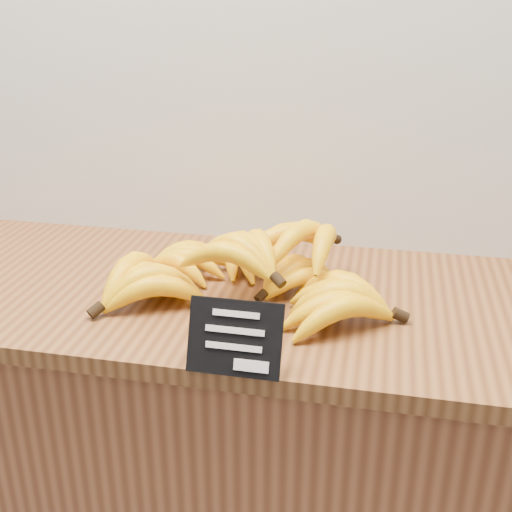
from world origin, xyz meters
name	(u,v)px	position (x,y,z in m)	size (l,w,h in m)	color
counter	(261,498)	(0.19, 2.75, 0.45)	(1.37, 0.50, 0.90)	#955330
counter_top	(262,299)	(0.19, 2.75, 0.92)	(1.51, 0.54, 0.03)	brown
chalkboard_sign	(235,338)	(0.20, 2.50, 0.98)	(0.13, 0.01, 0.11)	black
banana_pile	(248,270)	(0.17, 2.73, 0.98)	(0.57, 0.39, 0.12)	yellow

